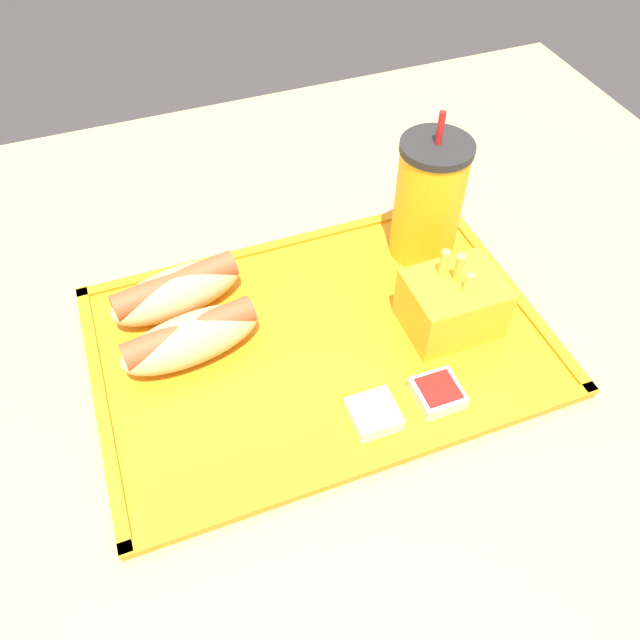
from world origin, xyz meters
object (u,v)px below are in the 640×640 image
Objects in this scene: sauce_cup_mayo at (374,413)px; sauce_cup_ketchup at (438,393)px; hot_dog_far at (177,291)px; soda_cup at (429,200)px; hot_dog_near at (191,338)px; fries_carton at (452,303)px.

sauce_cup_mayo is 1.00× the size of sauce_cup_ketchup.
hot_dog_far is 0.24m from sauce_cup_mayo.
soda_cup is 1.19× the size of hot_dog_near.
soda_cup is 1.86× the size of fries_carton.
hot_dog_near is 3.48× the size of sauce_cup_ketchup.
sauce_cup_ketchup is at bearing -112.24° from soda_cup.
hot_dog_far reaches higher than sauce_cup_ketchup.
fries_carton reaches higher than hot_dog_near.
soda_cup is 0.29m from hot_dog_near.
hot_dog_far is 1.57× the size of fries_carton.
soda_cup is at bearing 53.12° from sauce_cup_mayo.
sauce_cup_ketchup is at bearing -44.32° from hot_dog_far.
soda_cup is 1.19× the size of hot_dog_far.
hot_dog_far is 0.28m from sauce_cup_ketchup.
hot_dog_near reaches higher than sauce_cup_mayo.
hot_dog_near is 3.48× the size of sauce_cup_mayo.
fries_carton is 0.14m from sauce_cup_mayo.
fries_carton is (0.26, -0.12, 0.01)m from hot_dog_far.
hot_dog_near is at bearing 147.11° from sauce_cup_ketchup.
soda_cup is 4.15× the size of sauce_cup_mayo.
soda_cup is 4.15× the size of sauce_cup_ketchup.
sauce_cup_ketchup is (-0.05, -0.08, -0.02)m from fries_carton.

